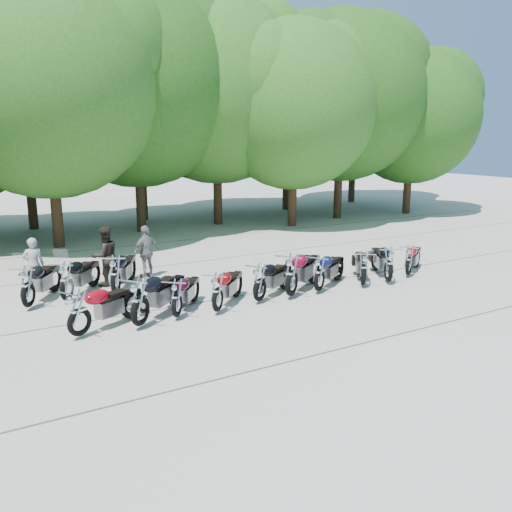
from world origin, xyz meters
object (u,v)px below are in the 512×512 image
motorcycle_4 (260,281)px  motorcycle_8 (389,263)px  motorcycle_1 (140,300)px  motorcycle_12 (115,273)px  rider_1 (105,256)px  motorcycle_6 (320,272)px  rider_2 (147,252)px  motorcycle_2 (177,297)px  motorcycle_5 (292,273)px  motorcycle_10 (27,285)px  motorcycle_9 (409,259)px  rider_0 (34,265)px  motorcycle_7 (363,267)px  motorcycle_11 (66,280)px  motorcycle_0 (79,311)px  motorcycle_3 (218,291)px

motorcycle_4 → motorcycle_8: motorcycle_8 is taller
motorcycle_1 → motorcycle_12: motorcycle_1 is taller
motorcycle_12 → rider_1: bearing=-62.1°
motorcycle_6 → motorcycle_8: motorcycle_8 is taller
motorcycle_4 → rider_2: (-1.70, 4.19, 0.22)m
rider_1 → motorcycle_2: bearing=88.6°
motorcycle_1 → motorcycle_8: 7.83m
motorcycle_12 → motorcycle_5: bearing=179.1°
motorcycle_4 → rider_1: (-3.10, 3.86, 0.29)m
motorcycle_8 → motorcycle_12: bearing=8.4°
motorcycle_4 → motorcycle_10: bearing=34.1°
motorcycle_9 → rider_2: rider_2 is taller
motorcycle_5 → rider_0: rider_0 is taller
motorcycle_1 → rider_2: rider_2 is taller
motorcycle_5 → rider_0: (-6.06, 4.29, 0.08)m
motorcycle_7 → motorcycle_11: size_ratio=0.95×
motorcycle_0 → motorcycle_7: 8.28m
motorcycle_11 → motorcycle_8: bearing=-160.0°
motorcycle_6 → motorcycle_3: bearing=61.2°
motorcycle_1 → rider_0: bearing=-19.3°
motorcycle_12 → rider_0: 2.51m
motorcycle_11 → motorcycle_7: bearing=-161.4°
motorcycle_2 → motorcycle_9: motorcycle_9 is taller
motorcycle_4 → motorcycle_12: (-3.18, 2.57, 0.06)m
motorcycle_4 → motorcycle_9: motorcycle_4 is taller
motorcycle_6 → motorcycle_10: size_ratio=0.96×
motorcycle_6 → rider_0: 8.23m
motorcycle_5 → rider_1: (-4.09, 3.93, 0.19)m
motorcycle_7 → motorcycle_5: bearing=33.2°
motorcycle_8 → rider_1: size_ratio=1.26×
motorcycle_5 → rider_2: (-2.69, 4.25, 0.12)m
motorcycle_0 → motorcycle_1: size_ratio=0.91×
motorcycle_0 → motorcycle_10: size_ratio=0.97×
motorcycle_0 → motorcycle_11: (0.32, 2.88, 0.01)m
motorcycle_8 → rider_2: bearing=-7.2°
motorcycle_9 → rider_0: size_ratio=1.29×
motorcycle_1 → motorcycle_5: (4.41, 0.20, 0.02)m
motorcycle_9 → rider_0: rider_0 is taller
motorcycle_8 → rider_1: (-7.50, 4.15, 0.26)m
rider_0 → rider_1: 2.00m
motorcycle_5 → motorcycle_9: (4.53, 0.02, -0.13)m
motorcycle_3 → motorcycle_9: (6.90, 0.18, -0.03)m
motorcycle_6 → motorcycle_7: size_ratio=1.02×
motorcycle_4 → motorcycle_11: motorcycle_11 is taller
rider_0 → motorcycle_0: bearing=102.2°
motorcycle_3 → motorcycle_6: size_ratio=0.97×
motorcycle_5 → motorcycle_11: motorcycle_5 is taller
motorcycle_10 → motorcycle_1: bearing=158.4°
motorcycle_7 → motorcycle_12: (-6.65, 2.77, 0.06)m
motorcycle_3 → motorcycle_7: (4.85, 0.03, 0.01)m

